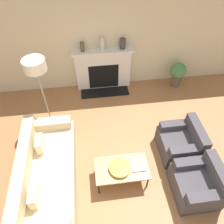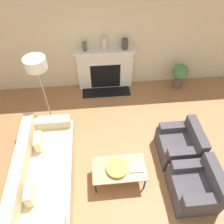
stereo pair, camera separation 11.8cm
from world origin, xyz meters
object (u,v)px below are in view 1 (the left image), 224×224
at_px(couch, 46,175).
at_px(bowl, 120,168).
at_px(armchair_far, 181,143).
at_px(mantel_vase_center_right, 123,44).
at_px(coffee_table, 122,169).
at_px(potted_plant, 178,73).
at_px(mantel_vase_left, 82,47).
at_px(mantel_vase_center_left, 102,44).
at_px(armchair_near, 198,184).
at_px(book, 139,168).
at_px(floor_lamp, 36,70).
at_px(fireplace, 103,70).

xyz_separation_m(couch, bowl, (1.36, -0.11, 0.14)).
distance_m(armchair_far, mantel_vase_center_right, 2.72).
distance_m(coffee_table, potted_plant, 3.28).
xyz_separation_m(mantel_vase_left, mantel_vase_center_left, (0.49, 0.00, 0.04)).
height_order(armchair_near, book, armchair_near).
distance_m(armchair_near, mantel_vase_center_right, 3.54).
relative_size(book, mantel_vase_center_left, 0.86).
bearing_deg(couch, armchair_near, -101.10).
distance_m(bowl, book, 0.36).
height_order(armchair_near, floor_lamp, floor_lamp).
bearing_deg(armchair_near, armchair_far, 180.00).
bearing_deg(mantel_vase_center_left, book, -82.80).
distance_m(coffee_table, bowl, 0.08).
bearing_deg(coffee_table, mantel_vase_center_right, 80.92).
height_order(fireplace, floor_lamp, floor_lamp).
xyz_separation_m(mantel_vase_left, mantel_vase_center_right, (0.99, 0.00, 0.01)).
height_order(couch, mantel_vase_left, mantel_vase_left).
relative_size(couch, armchair_near, 2.77).
height_order(couch, armchair_far, couch).
bearing_deg(couch, bowl, -94.71).
xyz_separation_m(couch, book, (1.72, -0.14, 0.11)).
relative_size(fireplace, bowl, 3.95).
bearing_deg(floor_lamp, book, -44.12).
height_order(fireplace, mantel_vase_left, mantel_vase_left).
bearing_deg(couch, coffee_table, -93.85).
height_order(armchair_far, mantel_vase_left, mantel_vase_left).
bearing_deg(mantel_vase_left, potted_plant, -5.18).
height_order(armchair_near, mantel_vase_center_right, mantel_vase_center_right).
relative_size(armchair_far, bowl, 2.06).
bearing_deg(mantel_vase_left, bowl, -80.24).
relative_size(couch, potted_plant, 3.16).
bearing_deg(fireplace, couch, -116.26).
bearing_deg(coffee_table, mantel_vase_left, 100.56).
bearing_deg(fireplace, mantel_vase_left, 178.32).
bearing_deg(potted_plant, couch, -143.07).
height_order(armchair_far, coffee_table, armchair_far).
relative_size(mantel_vase_center_left, potted_plant, 0.44).
xyz_separation_m(fireplace, couch, (-1.35, -2.74, -0.27)).
xyz_separation_m(bowl, mantel_vase_center_left, (-0.01, 2.86, 0.88)).
xyz_separation_m(armchair_far, book, (-1.00, -0.51, 0.11)).
bearing_deg(mantel_vase_center_left, fireplace, -88.11).
bearing_deg(mantel_vase_center_right, coffee_table, -99.08).
bearing_deg(armchair_far, fireplace, -150.00).
height_order(armchair_near, mantel_vase_left, mantel_vase_left).
bearing_deg(potted_plant, floor_lamp, -164.37).
relative_size(couch, bowl, 5.72).
bearing_deg(mantel_vase_left, book, -73.59).
bearing_deg(armchair_far, potted_plant, 163.41).
relative_size(mantel_vase_center_right, potted_plant, 0.35).
bearing_deg(potted_plant, armchair_far, -106.59).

